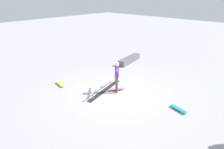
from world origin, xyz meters
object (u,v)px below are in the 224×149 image
object	(u,v)px
grind_rail	(105,88)
skater_main	(117,75)
skateboard_main	(117,89)
loose_skateboard_yellow	(60,84)
skate_ledge	(129,60)
loose_skateboard_teal	(178,109)

from	to	relation	value
grind_rail	skater_main	world-z (taller)	skater_main
skater_main	skateboard_main	world-z (taller)	skater_main
grind_rail	loose_skateboard_yellow	world-z (taller)	grind_rail
grind_rail	skateboard_main	world-z (taller)	grind_rail
skate_ledge	loose_skateboard_teal	distance (m)	6.76
loose_skateboard_yellow	loose_skateboard_teal	distance (m)	6.18
grind_rail	skate_ledge	bearing A→B (deg)	-170.04
loose_skateboard_yellow	loose_skateboard_teal	size ratio (longest dim) A/B	1.00
skate_ledge	loose_skateboard_teal	bearing A→B (deg)	56.76
loose_skateboard_yellow	skateboard_main	bearing A→B (deg)	-136.78
grind_rail	skateboard_main	bearing A→B (deg)	118.06
skater_main	skate_ledge	bearing A→B (deg)	-11.48
skate_ledge	loose_skateboard_teal	xyz separation A→B (m)	(3.70, 5.65, -0.12)
grind_rail	skater_main	distance (m)	1.00
skater_main	loose_skateboard_teal	world-z (taller)	skater_main
grind_rail	loose_skateboard_yellow	bearing A→B (deg)	-75.87
grind_rail	skateboard_main	xyz separation A→B (m)	(-0.40, 0.44, -0.07)
skate_ledge	grind_rail	bearing A→B (deg)	24.04
grind_rail	loose_skateboard_teal	xyz separation A→B (m)	(-0.74, 3.67, -0.07)
skate_ledge	loose_skateboard_yellow	distance (m)	5.63
skater_main	skateboard_main	distance (m)	0.87
skater_main	loose_skateboard_teal	size ratio (longest dim) A/B	1.92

